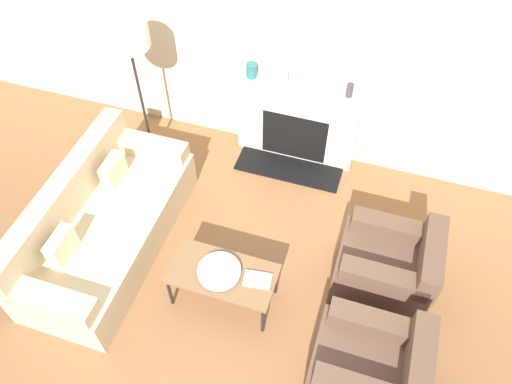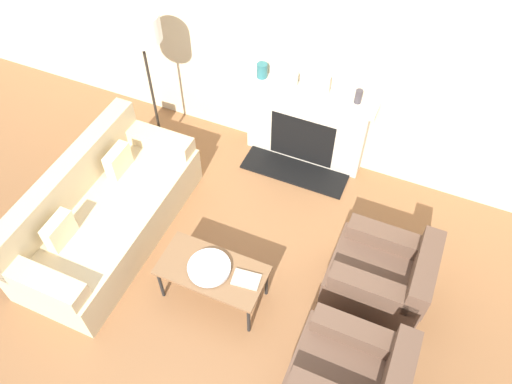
{
  "view_description": "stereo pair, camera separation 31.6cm",
  "coord_description": "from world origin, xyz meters",
  "px_view_note": "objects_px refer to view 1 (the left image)",
  "views": [
    {
      "loc": [
        0.94,
        -1.75,
        4.32
      ],
      "look_at": [
        -0.06,
        1.32,
        0.45
      ],
      "focal_mm": 35.0,
      "sensor_mm": 36.0,
      "label": 1
    },
    {
      "loc": [
        1.23,
        -1.64,
        4.32
      ],
      "look_at": [
        -0.06,
        1.32,
        0.45
      ],
      "focal_mm": 35.0,
      "sensor_mm": 36.0,
      "label": 2
    }
  ],
  "objects_px": {
    "book": "(258,280)",
    "coffee_table": "(222,275)",
    "mantel_vase_center_left": "(283,77)",
    "floor_lamp": "(130,47)",
    "mantel_vase_center_right": "(317,81)",
    "bowl": "(219,271)",
    "mantel_vase_right": "(350,90)",
    "mantel_vase_left": "(251,70)",
    "fireplace": "(297,124)",
    "couch": "(103,225)",
    "armchair_far": "(388,267)",
    "armchair_near": "(370,369)"
  },
  "relations": [
    {
      "from": "book",
      "to": "mantel_vase_left",
      "type": "relative_size",
      "value": 1.62
    },
    {
      "from": "floor_lamp",
      "to": "armchair_far",
      "type": "bearing_deg",
      "value": -17.54
    },
    {
      "from": "fireplace",
      "to": "mantel_vase_right",
      "type": "bearing_deg",
      "value": 1.73
    },
    {
      "from": "floor_lamp",
      "to": "mantel_vase_center_right",
      "type": "bearing_deg",
      "value": 17.4
    },
    {
      "from": "mantel_vase_center_left",
      "to": "mantel_vase_center_right",
      "type": "distance_m",
      "value": 0.37
    },
    {
      "from": "armchair_near",
      "to": "mantel_vase_right",
      "type": "xyz_separation_m",
      "value": [
        -0.76,
        2.47,
        0.76
      ]
    },
    {
      "from": "mantel_vase_left",
      "to": "mantel_vase_right",
      "type": "height_order",
      "value": "mantel_vase_left"
    },
    {
      "from": "floor_lamp",
      "to": "fireplace",
      "type": "bearing_deg",
      "value": 18.68
    },
    {
      "from": "book",
      "to": "coffee_table",
      "type": "bearing_deg",
      "value": 176.9
    },
    {
      "from": "fireplace",
      "to": "coffee_table",
      "type": "bearing_deg",
      "value": -93.84
    },
    {
      "from": "floor_lamp",
      "to": "mantel_vase_center_left",
      "type": "xyz_separation_m",
      "value": [
        1.41,
        0.56,
        -0.44
      ]
    },
    {
      "from": "mantel_vase_left",
      "to": "mantel_vase_center_left",
      "type": "height_order",
      "value": "mantel_vase_left"
    },
    {
      "from": "mantel_vase_left",
      "to": "fireplace",
      "type": "bearing_deg",
      "value": -1.65
    },
    {
      "from": "armchair_near",
      "to": "mantel_vase_right",
      "type": "bearing_deg",
      "value": -162.9
    },
    {
      "from": "armchair_near",
      "to": "mantel_vase_center_left",
      "type": "relative_size",
      "value": 6.04
    },
    {
      "from": "floor_lamp",
      "to": "mantel_vase_center_left",
      "type": "relative_size",
      "value": 12.39
    },
    {
      "from": "bowl",
      "to": "mantel_vase_center_left",
      "type": "xyz_separation_m",
      "value": [
        -0.03,
        2.09,
        0.58
      ]
    },
    {
      "from": "armchair_near",
      "to": "fireplace",
      "type": "bearing_deg",
      "value": -152.5
    },
    {
      "from": "mantel_vase_left",
      "to": "mantel_vase_right",
      "type": "bearing_deg",
      "value": -0.0
    },
    {
      "from": "armchair_near",
      "to": "bowl",
      "type": "xyz_separation_m",
      "value": [
        -1.44,
        0.38,
        0.18
      ]
    },
    {
      "from": "armchair_far",
      "to": "mantel_vase_center_right",
      "type": "xyz_separation_m",
      "value": [
        -1.1,
        1.47,
        0.79
      ]
    },
    {
      "from": "mantel_vase_center_left",
      "to": "mantel_vase_right",
      "type": "relative_size",
      "value": 0.96
    },
    {
      "from": "mantel_vase_center_left",
      "to": "mantel_vase_right",
      "type": "distance_m",
      "value": 0.71
    },
    {
      "from": "fireplace",
      "to": "mantel_vase_left",
      "type": "relative_size",
      "value": 9.22
    },
    {
      "from": "couch",
      "to": "armchair_near",
      "type": "relative_size",
      "value": 2.45
    },
    {
      "from": "bowl",
      "to": "couch",
      "type": "bearing_deg",
      "value": 169.91
    },
    {
      "from": "mantel_vase_center_right",
      "to": "floor_lamp",
      "type": "bearing_deg",
      "value": -162.6
    },
    {
      "from": "couch",
      "to": "armchair_near",
      "type": "height_order",
      "value": "couch"
    },
    {
      "from": "armchair_near",
      "to": "bowl",
      "type": "relative_size",
      "value": 2.24
    },
    {
      "from": "armchair_far",
      "to": "coffee_table",
      "type": "xyz_separation_m",
      "value": [
        -1.42,
        -0.61,
        0.1
      ]
    },
    {
      "from": "coffee_table",
      "to": "book",
      "type": "distance_m",
      "value": 0.33
    },
    {
      "from": "couch",
      "to": "armchair_far",
      "type": "xyz_separation_m",
      "value": [
        2.76,
        0.39,
        0.0
      ]
    },
    {
      "from": "armchair_near",
      "to": "mantel_vase_right",
      "type": "distance_m",
      "value": 2.69
    },
    {
      "from": "coffee_table",
      "to": "mantel_vase_center_left",
      "type": "relative_size",
      "value": 6.78
    },
    {
      "from": "bowl",
      "to": "mantel_vase_center_right",
      "type": "distance_m",
      "value": 2.21
    },
    {
      "from": "mantel_vase_center_left",
      "to": "armchair_far",
      "type": "bearing_deg",
      "value": -45.01
    },
    {
      "from": "fireplace",
      "to": "mantel_vase_right",
      "type": "height_order",
      "value": "mantel_vase_right"
    },
    {
      "from": "bowl",
      "to": "mantel_vase_left",
      "type": "height_order",
      "value": "mantel_vase_left"
    },
    {
      "from": "mantel_vase_left",
      "to": "mantel_vase_center_left",
      "type": "xyz_separation_m",
      "value": [
        0.35,
        -0.0,
        -0.01
      ]
    },
    {
      "from": "mantel_vase_center_left",
      "to": "mantel_vase_center_right",
      "type": "bearing_deg",
      "value": 0.0
    },
    {
      "from": "mantel_vase_center_right",
      "to": "mantel_vase_right",
      "type": "bearing_deg",
      "value": -0.0
    },
    {
      "from": "armchair_near",
      "to": "mantel_vase_center_right",
      "type": "distance_m",
      "value": 2.82
    },
    {
      "from": "coffee_table",
      "to": "fireplace",
      "type": "bearing_deg",
      "value": 86.16
    },
    {
      "from": "bowl",
      "to": "mantel_vase_right",
      "type": "bearing_deg",
      "value": 72.09
    },
    {
      "from": "mantel_vase_center_left",
      "to": "mantel_vase_center_right",
      "type": "height_order",
      "value": "mantel_vase_center_right"
    },
    {
      "from": "armchair_near",
      "to": "mantel_vase_left",
      "type": "xyz_separation_m",
      "value": [
        -1.82,
        2.47,
        0.77
      ]
    },
    {
      "from": "couch",
      "to": "mantel_vase_center_left",
      "type": "height_order",
      "value": "mantel_vase_center_left"
    },
    {
      "from": "bowl",
      "to": "book",
      "type": "xyz_separation_m",
      "value": [
        0.35,
        0.03,
        -0.02
      ]
    },
    {
      "from": "couch",
      "to": "book",
      "type": "height_order",
      "value": "couch"
    },
    {
      "from": "book",
      "to": "mantel_vase_left",
      "type": "xyz_separation_m",
      "value": [
        -0.73,
        2.06,
        0.61
      ]
    }
  ]
}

